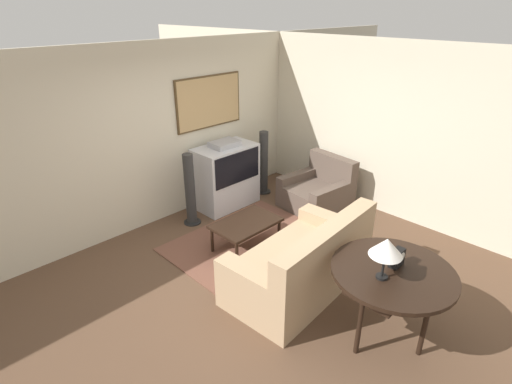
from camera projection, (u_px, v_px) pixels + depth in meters
The scene contains 13 objects.
ground_plane at pixel (261, 270), 5.19m from camera, with size 12.00×12.00×0.00m, color brown.
wall_back at pixel (161, 135), 5.99m from camera, with size 12.00×0.10×2.70m.
wall_right at pixel (377, 129), 6.30m from camera, with size 0.06×12.00×2.70m.
area_rug at pixel (249, 242), 5.78m from camera, with size 2.17×1.65×0.01m.
tv at pixel (226, 176), 6.67m from camera, with size 1.03×0.60×1.14m.
couch at pixel (302, 265), 4.74m from camera, with size 1.88×1.10×0.96m.
armchair at pixel (318, 192), 6.73m from camera, with size 1.06×1.04×0.84m.
coffee_table at pixel (246, 225), 5.51m from camera, with size 0.91×0.60×0.42m.
console_table at pixel (393, 276), 3.88m from camera, with size 1.20×1.20×0.80m.
table_lamp at pixel (386, 248), 3.61m from camera, with size 0.31×0.31×0.43m.
mantel_clock at pixel (397, 258), 3.89m from camera, with size 0.16×0.10×0.18m.
speaker_tower_left at pixel (190, 191), 6.09m from camera, with size 0.27×0.27×1.15m.
speaker_tower_right at pixel (264, 164), 7.12m from camera, with size 0.27×0.27×1.15m.
Camera 1 is at (-3.06, -2.97, 3.13)m, focal length 28.00 mm.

